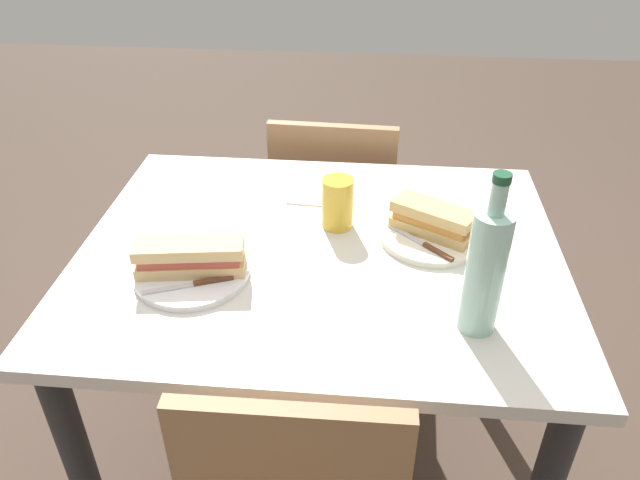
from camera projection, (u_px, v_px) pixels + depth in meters
name	position (u px, v px, depth m)	size (l,w,h in m)	color
ground_plane	(320.00, 467.00, 1.79)	(8.00, 8.00, 0.00)	#47382D
dining_table	(320.00, 292.00, 1.43)	(1.06, 0.84, 0.78)	beige
chair_near	(335.00, 216.00, 2.03)	(0.42, 0.42, 0.85)	#936B47
plate_near	(431.00, 235.00, 1.38)	(0.24, 0.24, 0.01)	silver
baguette_sandwich_near	(433.00, 220.00, 1.36)	(0.19, 0.15, 0.07)	tan
knife_near	(424.00, 245.00, 1.33)	(0.14, 0.13, 0.01)	silver
plate_far	(192.00, 273.00, 1.27)	(0.24, 0.24, 0.01)	white
baguette_sandwich_far	(190.00, 257.00, 1.24)	(0.23, 0.10, 0.07)	#DBB77A
knife_far	(194.00, 284.00, 1.22)	(0.17, 0.08, 0.01)	silver
water_bottle	(485.00, 270.00, 1.07)	(0.07, 0.07, 0.32)	#99C6B7
beer_glass	(338.00, 203.00, 1.40)	(0.07, 0.07, 0.12)	gold
paper_napkin	(318.00, 192.00, 1.56)	(0.14, 0.14, 0.00)	white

